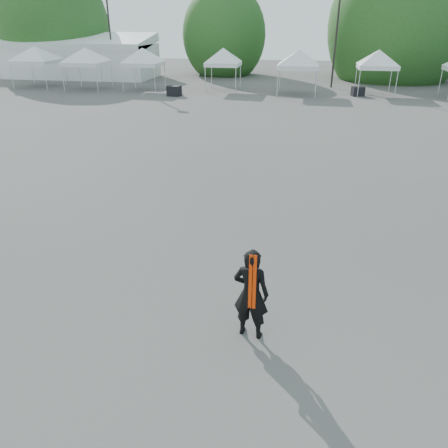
# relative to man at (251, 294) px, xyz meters

# --- Properties ---
(ground) EXTENTS (120.00, 120.00, 0.00)m
(ground) POSITION_rel_man_xyz_m (-0.19, 2.17, -0.91)
(ground) COLOR #474442
(ground) RESTS_ON ground
(marquee) EXTENTS (15.00, 6.25, 4.23)m
(marquee) POSITION_rel_man_xyz_m (-22.19, 37.17, 1.06)
(marquee) COLOR white
(marquee) RESTS_ON ground
(light_pole_west) EXTENTS (0.60, 0.25, 10.30)m
(light_pole_west) POSITION_rel_man_xyz_m (-18.19, 36.17, 4.86)
(light_pole_west) COLOR black
(light_pole_west) RESTS_ON ground
(light_pole_east) EXTENTS (0.60, 0.25, 9.80)m
(light_pole_east) POSITION_rel_man_xyz_m (2.81, 34.17, 4.61)
(light_pole_east) COLOR black
(light_pole_east) RESTS_ON ground
(tree_far_w) EXTENTS (4.80, 4.80, 7.30)m
(tree_far_w) POSITION_rel_man_xyz_m (-26.19, 40.17, 3.63)
(tree_far_w) COLOR #382314
(tree_far_w) RESTS_ON ground
(tree_mid_w) EXTENTS (4.16, 4.16, 6.33)m
(tree_mid_w) POSITION_rel_man_xyz_m (-8.19, 42.17, 3.02)
(tree_mid_w) COLOR #382314
(tree_mid_w) RESTS_ON ground
(tree_mid_e) EXTENTS (5.12, 5.12, 7.79)m
(tree_mid_e) POSITION_rel_man_xyz_m (8.81, 41.17, 3.93)
(tree_mid_e) COLOR #382314
(tree_mid_e) RESTS_ON ground
(tent_a) EXTENTS (4.72, 4.72, 3.88)m
(tent_a) POSITION_rel_man_xyz_m (-22.55, 30.09, 2.15)
(tent_a) COLOR silver
(tent_a) RESTS_ON ground
(tent_b) EXTENTS (4.46, 4.46, 3.88)m
(tent_b) POSITION_rel_man_xyz_m (-17.51, 29.27, 2.15)
(tent_b) COLOR silver
(tent_b) RESTS_ON ground
(tent_c) EXTENTS (4.15, 4.15, 3.88)m
(tent_c) POSITION_rel_man_xyz_m (-12.68, 29.68, 2.15)
(tent_c) COLOR silver
(tent_c) RESTS_ON ground
(tent_d) EXTENTS (3.82, 3.82, 3.88)m
(tent_d) POSITION_rel_man_xyz_m (-6.19, 30.76, 2.15)
(tent_d) COLOR silver
(tent_d) RESTS_ON ground
(tent_e) EXTENTS (4.37, 4.37, 3.88)m
(tent_e) POSITION_rel_man_xyz_m (-0.07, 29.67, 2.15)
(tent_e) COLOR silver
(tent_e) RESTS_ON ground
(tent_f) EXTENTS (4.13, 4.13, 3.88)m
(tent_f) POSITION_rel_man_xyz_m (5.96, 30.73, 2.15)
(tent_f) COLOR silver
(tent_f) RESTS_ON ground
(man) EXTENTS (0.72, 0.53, 1.81)m
(man) POSITION_rel_man_xyz_m (0.00, 0.00, 0.00)
(man) COLOR black
(man) RESTS_ON ground
(crate_west) EXTENTS (1.11, 0.94, 0.76)m
(crate_west) POSITION_rel_man_xyz_m (-9.41, 27.18, -0.53)
(crate_west) COLOR black
(crate_west) RESTS_ON ground
(crate_mid) EXTENTS (1.06, 0.92, 0.70)m
(crate_mid) POSITION_rel_man_xyz_m (4.64, 29.75, -0.56)
(crate_mid) COLOR black
(crate_mid) RESTS_ON ground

